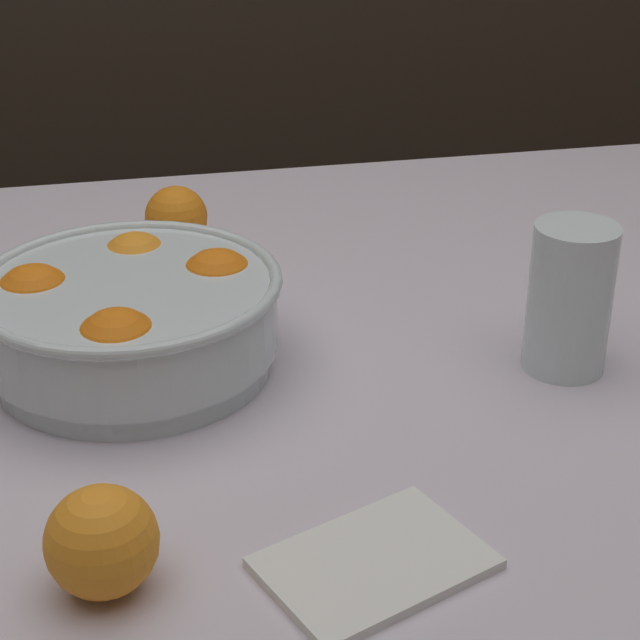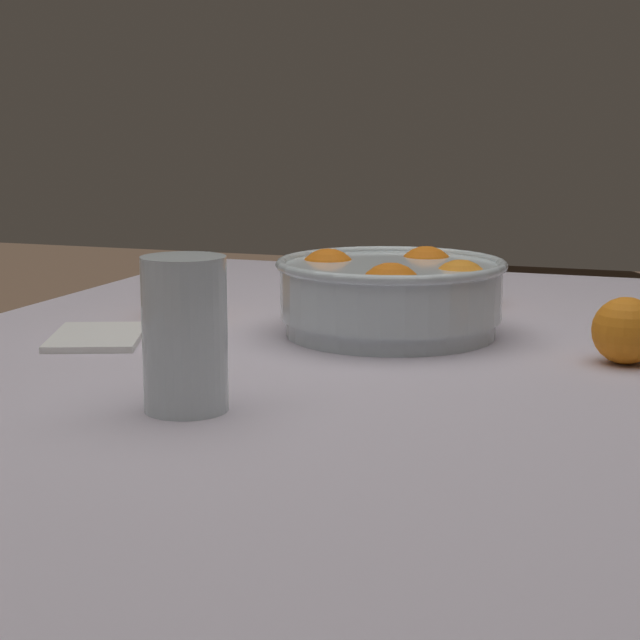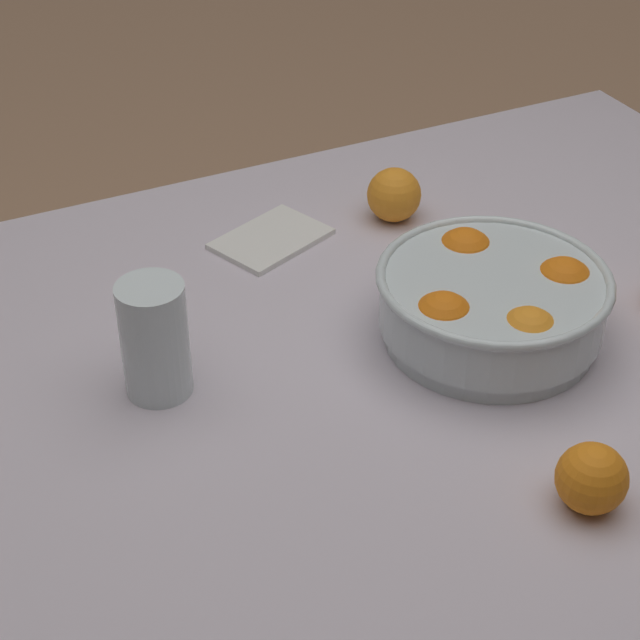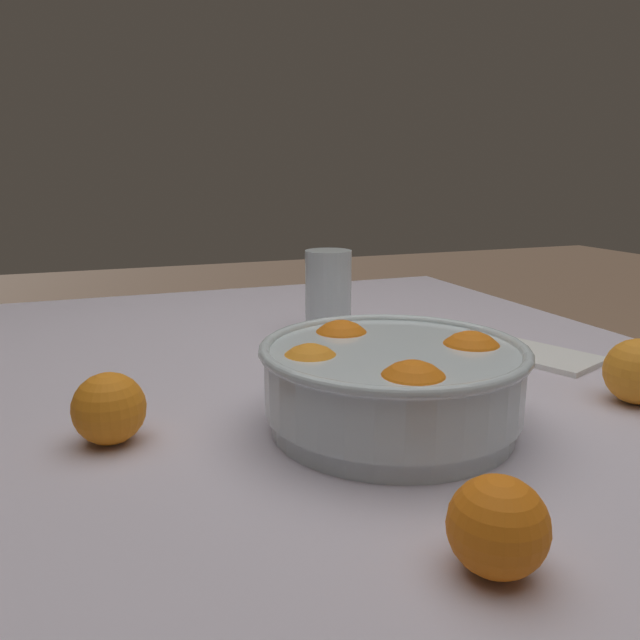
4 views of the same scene
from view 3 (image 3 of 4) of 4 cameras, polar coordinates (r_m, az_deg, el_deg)
dining_table at (r=1.33m, az=3.67°, el=-4.39°), size 1.47×1.09×0.71m
fruit_bowl at (r=1.31m, az=9.21°, el=0.89°), size 0.29×0.29×0.10m
juice_glass at (r=1.23m, az=-8.77°, el=-1.36°), size 0.08×0.08×0.14m
orange_loose_near_bowl at (r=1.56m, az=3.97°, el=6.68°), size 0.08×0.08×0.08m
orange_loose_front at (r=1.12m, az=14.29°, el=-8.19°), size 0.07×0.07×0.07m
napkin at (r=1.52m, az=-2.63°, el=4.34°), size 0.18×0.16×0.01m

